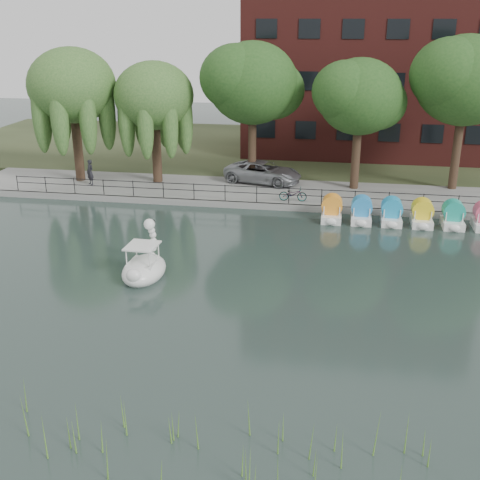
% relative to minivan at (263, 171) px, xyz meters
% --- Properties ---
extents(ground_plane, '(120.00, 120.00, 0.00)m').
position_rel_minivan_xyz_m(ground_plane, '(0.21, -17.88, -1.25)').
color(ground_plane, '#354540').
extents(promenade, '(40.00, 6.00, 0.40)m').
position_rel_minivan_xyz_m(promenade, '(0.21, -1.88, -1.05)').
color(promenade, gray).
rests_on(promenade, ground_plane).
extents(kerb, '(40.00, 0.25, 0.40)m').
position_rel_minivan_xyz_m(kerb, '(0.21, -4.83, -1.05)').
color(kerb, gray).
rests_on(kerb, ground_plane).
extents(land_strip, '(60.00, 22.00, 0.36)m').
position_rel_minivan_xyz_m(land_strip, '(0.21, 12.12, -1.07)').
color(land_strip, '#47512D').
rests_on(land_strip, ground_plane).
extents(railing, '(32.00, 0.05, 1.00)m').
position_rel_minivan_xyz_m(railing, '(0.21, -4.63, -0.10)').
color(railing, black).
rests_on(railing, promenade).
extents(apartment_building, '(20.00, 10.07, 18.00)m').
position_rel_minivan_xyz_m(apartment_building, '(7.21, 12.09, 8.11)').
color(apartment_building, '#4C1E16').
rests_on(apartment_building, land_strip).
extents(willow_left, '(5.88, 5.88, 9.01)m').
position_rel_minivan_xyz_m(willow_left, '(-12.79, -1.38, 5.63)').
color(willow_left, '#473323').
rests_on(willow_left, promenade).
extents(willow_mid, '(5.32, 5.32, 8.15)m').
position_rel_minivan_xyz_m(willow_mid, '(-7.29, -0.88, 5.00)').
color(willow_mid, '#473323').
rests_on(willow_mid, promenade).
extents(broadleaf_center, '(6.00, 6.00, 9.25)m').
position_rel_minivan_xyz_m(broadleaf_center, '(-0.79, 0.12, 5.82)').
color(broadleaf_center, '#473323').
rests_on(broadleaf_center, promenade).
extents(broadleaf_right, '(5.40, 5.40, 8.32)m').
position_rel_minivan_xyz_m(broadleaf_right, '(6.21, -0.38, 5.14)').
color(broadleaf_right, '#473323').
rests_on(broadleaf_right, promenade).
extents(broadleaf_far, '(6.30, 6.30, 9.71)m').
position_rel_minivan_xyz_m(broadleaf_far, '(12.71, 0.62, 6.15)').
color(broadleaf_far, '#473323').
rests_on(broadleaf_far, promenade).
extents(minivan, '(4.14, 6.56, 1.69)m').
position_rel_minivan_xyz_m(minivan, '(0.00, 0.00, 0.00)').
color(minivan, gray).
rests_on(minivan, promenade).
extents(bicycle, '(0.65, 1.74, 1.00)m').
position_rel_minivan_xyz_m(bicycle, '(2.42, -4.07, -0.35)').
color(bicycle, gray).
rests_on(bicycle, promenade).
extents(pedestrian, '(0.86, 0.81, 1.98)m').
position_rel_minivan_xyz_m(pedestrian, '(-11.57, -2.47, 0.14)').
color(pedestrian, black).
rests_on(pedestrian, promenade).
extents(swan_boat, '(1.97, 3.09, 2.49)m').
position_rel_minivan_xyz_m(swan_boat, '(-3.40, -15.89, -0.70)').
color(swan_boat, white).
rests_on(swan_boat, ground_plane).
extents(pedal_boat_row, '(9.65, 1.70, 1.40)m').
position_rel_minivan_xyz_m(pedal_boat_row, '(9.13, -6.34, -0.64)').
color(pedal_boat_row, white).
rests_on(pedal_boat_row, ground_plane).
extents(reed_bank, '(24.00, 2.40, 1.20)m').
position_rel_minivan_xyz_m(reed_bank, '(2.21, -27.38, -0.65)').
color(reed_bank, '#669938').
rests_on(reed_bank, ground_plane).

